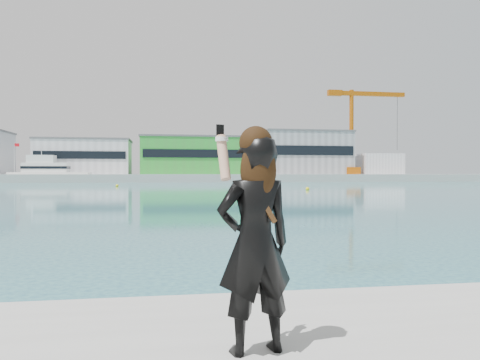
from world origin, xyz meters
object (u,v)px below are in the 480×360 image
object	(u,v)px
buoy_near	(307,190)
buoy_far	(117,187)
dock_crane	(355,128)
woman	(255,237)
motor_yacht	(48,172)

from	to	relation	value
buoy_near	buoy_far	size ratio (longest dim) A/B	1.00
dock_crane	woman	bearing A→B (deg)	-113.51
dock_crane	buoy_near	bearing A→B (deg)	-117.83
buoy_near	buoy_far	bearing A→B (deg)	141.95
motor_yacht	woman	bearing A→B (deg)	-75.26
motor_yacht	buoy_near	distance (m)	77.00
dock_crane	woman	size ratio (longest dim) A/B	13.59
woman	dock_crane	bearing A→B (deg)	-125.22
buoy_far	woman	world-z (taller)	woman
buoy_far	woman	size ratio (longest dim) A/B	0.28
buoy_far	woman	bearing A→B (deg)	-83.79
dock_crane	woman	world-z (taller)	dock_crane
buoy_near	woman	xyz separation A→B (m)	(-18.07, -55.84, 1.69)
dock_crane	buoy_far	xyz separation A→B (m)	(-61.76, -46.31, -15.07)
motor_yacht	buoy_near	xyz separation A→B (m)	(46.64, -61.22, -2.46)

